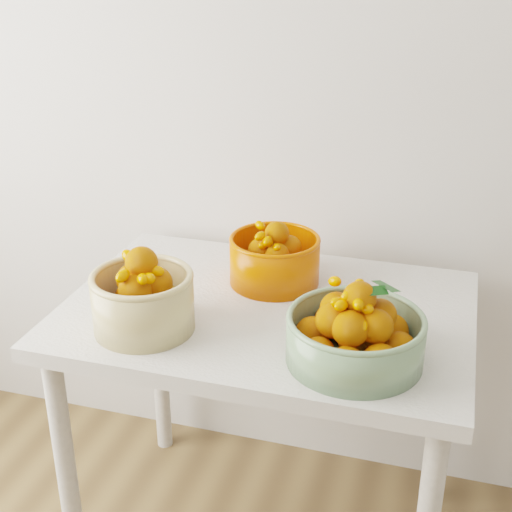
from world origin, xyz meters
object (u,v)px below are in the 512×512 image
at_px(bowl_green, 355,334).
at_px(bowl_orange, 275,258).
at_px(bowl_cream, 143,299).
at_px(table, 267,340).

xyz_separation_m(bowl_green, bowl_orange, (-0.26, 0.32, 0.00)).
distance_m(bowl_cream, bowl_green, 0.49).
bearing_deg(table, bowl_green, -36.67).
relative_size(bowl_cream, bowl_green, 0.76).
relative_size(table, bowl_orange, 3.69).
relative_size(bowl_green, bowl_orange, 1.36).
bearing_deg(bowl_orange, bowl_cream, -125.34).
distance_m(bowl_cream, bowl_orange, 0.39).
height_order(bowl_cream, bowl_green, bowl_cream).
bearing_deg(bowl_orange, table, -82.05).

